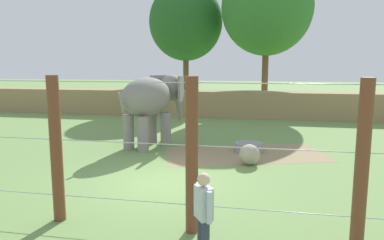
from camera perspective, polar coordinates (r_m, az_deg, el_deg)
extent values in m
plane|color=#6B8E4C|center=(10.92, -4.35, -9.72)|extent=(120.00, 120.00, 0.00)
cube|color=#937F5B|center=(14.36, 8.30, -5.21)|extent=(6.66, 4.64, 0.01)
cube|color=#997F56|center=(24.05, 4.33, 2.54)|extent=(36.00, 1.80, 1.65)
cylinder|color=gray|center=(16.12, -6.24, -1.08)|extent=(0.44, 0.44, 1.40)
cylinder|color=gray|center=(15.64, -4.09, -1.36)|extent=(0.44, 0.44, 1.40)
cylinder|color=gray|center=(15.08, -9.79, -1.85)|extent=(0.44, 0.44, 1.40)
cylinder|color=gray|center=(14.56, -7.61, -2.18)|extent=(0.44, 0.44, 1.40)
ellipsoid|color=gray|center=(15.15, -6.99, 3.55)|extent=(2.32, 2.95, 1.60)
ellipsoid|color=gray|center=(16.38, -3.21, 4.98)|extent=(1.41, 1.35, 1.16)
cube|color=gray|center=(16.68, -5.07, 5.03)|extent=(0.74, 0.67, 1.10)
cube|color=gray|center=(15.94, -1.72, 4.89)|extent=(0.13, 0.90, 1.10)
cylinder|color=gray|center=(16.76, -2.30, 3.66)|extent=(0.49, 0.58, 0.63)
cylinder|color=gray|center=(16.90, -2.05, 2.20)|extent=(0.38, 0.43, 0.59)
cylinder|color=gray|center=(17.02, -1.88, 0.85)|extent=(0.27, 0.27, 0.55)
cylinder|color=gray|center=(14.11, -10.88, 2.65)|extent=(0.21, 0.32, 0.80)
sphere|color=tan|center=(12.83, 8.87, -5.31)|extent=(0.71, 0.71, 0.71)
cylinder|color=brown|center=(8.55, -20.28, -4.32)|extent=(0.26, 0.26, 3.22)
cylinder|color=brown|center=(7.46, -0.02, -5.64)|extent=(0.26, 0.26, 3.22)
cylinder|color=brown|center=(7.56, 24.81, -6.29)|extent=(0.26, 0.26, 3.22)
cylinder|color=#B7B7BC|center=(8.15, -9.89, -12.11)|extent=(10.21, 0.02, 0.02)
cylinder|color=#B7B7BC|center=(7.79, -10.14, -3.45)|extent=(10.21, 0.02, 0.02)
cylinder|color=#B7B7BC|center=(7.62, -10.40, 5.81)|extent=(10.21, 0.02, 0.02)
cylinder|color=#33384C|center=(6.70, 1.50, -18.13)|extent=(0.15, 0.15, 0.88)
cube|color=silver|center=(6.34, 1.81, -12.63)|extent=(0.38, 0.42, 0.56)
sphere|color=beige|center=(6.20, 1.82, -9.19)|extent=(0.22, 0.22, 0.22)
cylinder|color=silver|center=(6.13, 2.69, -13.39)|extent=(0.12, 0.12, 0.54)
cylinder|color=silver|center=(6.54, 0.98, -11.91)|extent=(0.12, 0.12, 0.54)
cube|color=black|center=(6.61, 0.25, -13.73)|extent=(0.05, 0.07, 0.14)
cylinder|color=gray|center=(14.73, 8.77, -4.18)|extent=(1.10, 1.10, 0.35)
cylinder|color=#38607A|center=(14.70, 8.79, -3.63)|extent=(1.01, 1.01, 0.02)
cylinder|color=brown|center=(29.44, -0.94, 6.19)|extent=(0.44, 0.44, 4.17)
ellipsoid|color=#235B23|center=(29.57, -0.96, 14.92)|extent=(5.68, 5.68, 5.96)
cylinder|color=brown|center=(26.80, 11.19, 6.17)|extent=(0.44, 0.44, 4.56)
ellipsoid|color=#33752D|center=(27.03, 11.52, 16.71)|extent=(6.28, 6.28, 6.59)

